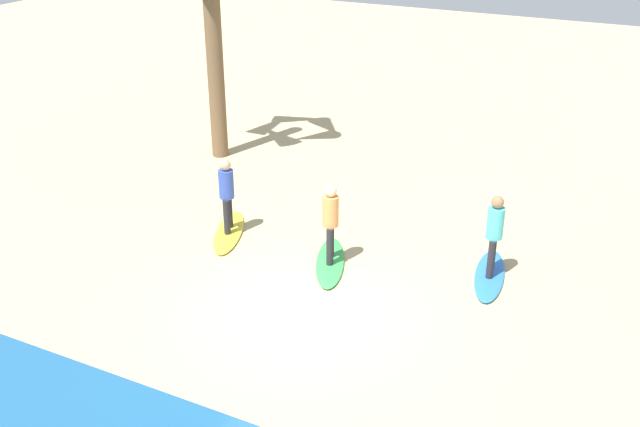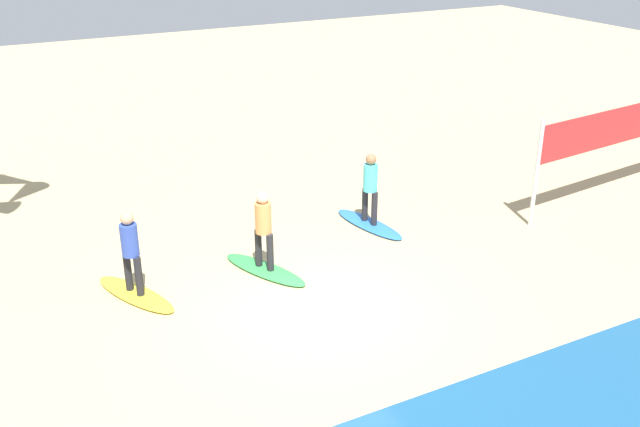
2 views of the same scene
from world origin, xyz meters
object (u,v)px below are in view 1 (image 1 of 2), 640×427
(surfboard_blue, at_px, (489,275))
(surfboard_green, at_px, (330,262))
(surfer_blue, at_px, (495,230))
(surfer_yellow, at_px, (227,190))
(surfer_green, at_px, (330,218))
(surfboard_yellow, at_px, (229,232))

(surfboard_blue, height_order, surfboard_green, same)
(surfboard_blue, xyz_separation_m, surfboard_green, (3.00, 0.92, 0.00))
(surfer_blue, relative_size, surfer_yellow, 1.00)
(surfer_blue, relative_size, surfer_green, 1.00)
(surfer_blue, relative_size, surfboard_green, 0.78)
(surfboard_blue, xyz_separation_m, surfer_blue, (0.00, 0.00, 0.99))
(surfer_yellow, bearing_deg, surfboard_green, 174.89)
(surfboard_yellow, bearing_deg, surfer_blue, 73.84)
(surfboard_green, distance_m, surfer_green, 0.99)
(surfer_blue, bearing_deg, surfboard_green, 17.04)
(surfer_green, distance_m, surfer_yellow, 2.56)
(surfer_blue, distance_m, surfer_green, 3.14)
(surfboard_blue, distance_m, surfer_yellow, 5.69)
(surfer_yellow, bearing_deg, surfer_blue, -172.90)
(surfer_green, xyz_separation_m, surfboard_yellow, (2.55, -0.23, -0.99))
(surfboard_green, xyz_separation_m, surfer_green, (0.00, 0.00, 0.99))
(surfer_green, relative_size, surfboard_yellow, 0.78)
(surfer_blue, distance_m, surfer_yellow, 5.60)
(surfboard_green, height_order, surfer_green, surfer_green)
(surfboard_blue, relative_size, surfer_yellow, 1.28)
(surfer_green, relative_size, surfer_yellow, 1.00)
(surfboard_blue, xyz_separation_m, surfboard_yellow, (5.56, 0.69, 0.00))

